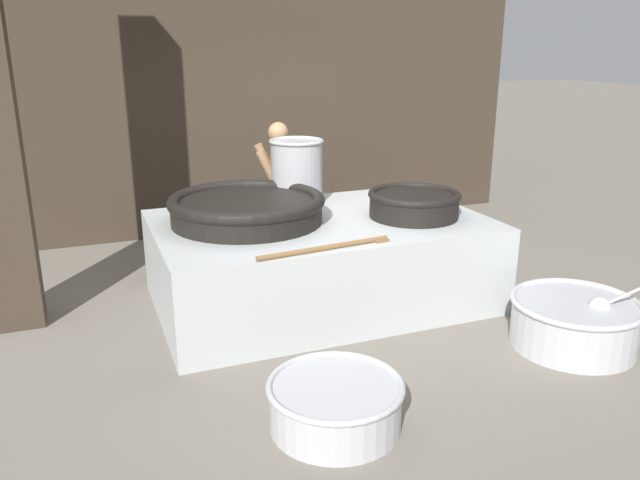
{
  "coord_description": "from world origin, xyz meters",
  "views": [
    {
      "loc": [
        -2.0,
        -5.06,
        2.3
      ],
      "look_at": [
        0.0,
        0.0,
        0.59
      ],
      "focal_mm": 35.0,
      "sensor_mm": 36.0,
      "label": 1
    }
  ],
  "objects": [
    {
      "name": "giant_wok_far",
      "position": [
        0.83,
        -0.23,
        0.92
      ],
      "size": [
        0.84,
        0.84,
        0.24
      ],
      "color": "black",
      "rests_on": "hearth_platform"
    },
    {
      "name": "prep_bowl_vegetables",
      "position": [
        1.52,
        -1.61,
        0.22
      ],
      "size": [
        1.13,
        1.02,
        0.81
      ],
      "color": "#B7B7BC",
      "rests_on": "ground_plane"
    },
    {
      "name": "hearth_platform",
      "position": [
        0.0,
        0.0,
        0.39
      ],
      "size": [
        2.95,
        1.88,
        0.79
      ],
      "color": "#B2B7B7",
      "rests_on": "ground_plane"
    },
    {
      "name": "back_wall",
      "position": [
        0.0,
        2.69,
        2.16
      ],
      "size": [
        7.55,
        0.24,
        4.32
      ],
      "primitive_type": "cube",
      "color": "#382D23",
      "rests_on": "ground_plane"
    },
    {
      "name": "cook",
      "position": [
        -0.01,
        1.2,
        0.83
      ],
      "size": [
        0.43,
        0.6,
        1.53
      ],
      "rotation": [
        0.0,
        0.0,
        2.91
      ],
      "color": "#9E7551",
      "rests_on": "ground_plane"
    },
    {
      "name": "stirring_paddle",
      "position": [
        -0.23,
        -0.84,
        0.8
      ],
      "size": [
        1.13,
        0.19,
        0.04
      ],
      "rotation": [
        0.0,
        0.0,
        0.11
      ],
      "color": "brown",
      "rests_on": "hearth_platform"
    },
    {
      "name": "ground_plane",
      "position": [
        0.0,
        0.0,
        0.0
      ],
      "size": [
        60.0,
        60.0,
        0.0
      ],
      "primitive_type": "plane",
      "color": "slate"
    },
    {
      "name": "stock_pot",
      "position": [
        0.01,
        0.66,
        1.11
      ],
      "size": [
        0.54,
        0.54,
        0.63
      ],
      "color": "#9E9EA3",
      "rests_on": "hearth_platform"
    },
    {
      "name": "giant_wok_near",
      "position": [
        -0.64,
        0.15,
        0.92
      ],
      "size": [
        1.39,
        1.39,
        0.25
      ],
      "color": "black",
      "rests_on": "hearth_platform"
    },
    {
      "name": "prep_bowl_meat",
      "position": [
        -0.66,
        -1.93,
        0.17
      ],
      "size": [
        0.87,
        0.87,
        0.31
      ],
      "color": "#B7B7BC",
      "rests_on": "ground_plane"
    }
  ]
}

